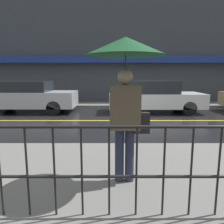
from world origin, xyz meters
TOP-DOWN VIEW (x-y plane):
  - ground_plane at (0.00, 0.00)m, footprint 80.00×80.00m
  - sidewalk_near at (0.00, -4.71)m, footprint 28.00×2.90m
  - sidewalk_far at (0.00, 4.20)m, footprint 28.00×1.88m
  - lane_marking at (0.00, 0.00)m, footprint 25.20×0.12m
  - building_storefront at (0.00, 5.26)m, footprint 28.00×0.85m
  - railing_foreground at (-0.00, -5.91)m, footprint 12.00×0.04m
  - pedestrian at (-0.23, -5.09)m, footprint 1.11×1.11m
  - car_silver at (-4.31, 1.96)m, footprint 4.28×1.75m
  - car_white at (1.55, 1.96)m, footprint 4.26×1.87m

SIDE VIEW (x-z plane):
  - ground_plane at x=0.00m, z-range 0.00..0.00m
  - lane_marking at x=0.00m, z-range 0.00..0.01m
  - sidewalk_near at x=0.00m, z-range 0.00..0.14m
  - sidewalk_far at x=0.00m, z-range 0.00..0.14m
  - car_silver at x=-4.31m, z-range 0.02..1.46m
  - car_white at x=1.55m, z-range 0.01..1.47m
  - railing_foreground at x=0.00m, z-range 0.26..1.30m
  - pedestrian at x=-0.23m, z-range 0.78..2.86m
  - building_storefront at x=0.00m, z-range -0.03..6.40m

